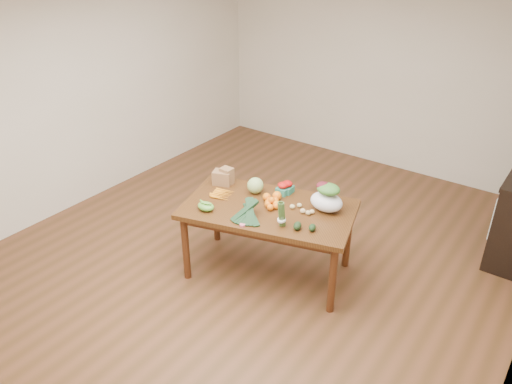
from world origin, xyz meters
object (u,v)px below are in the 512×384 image
Objects in this scene: cabbage at (255,186)px; salad_bag at (327,199)px; asparagus_bundle at (282,214)px; kale_bunch at (246,213)px; mandarin_cluster at (271,202)px; paper_bag at (222,176)px; dining_table at (268,240)px.

salad_bag is at bearing 8.81° from cabbage.
asparagus_bundle is 0.79× the size of salad_bag.
salad_bag reaches higher than kale_bunch.
asparagus_bundle is (0.27, -0.24, 0.07)m from mandarin_cluster.
paper_bag reaches higher than cabbage.
mandarin_cluster is at bearing -151.81° from salad_bag.
salad_bag is at bearing 33.98° from kale_bunch.
asparagus_bundle is 0.51m from salad_bag.
paper_bag is 0.76m from kale_bunch.
asparagus_bundle is (0.31, 0.11, 0.05)m from kale_bunch.
dining_table is 0.55m from kale_bunch.
salad_bag is at bearing 28.19° from mandarin_cluster.
mandarin_cluster is at bearing -24.56° from cabbage.
asparagus_bundle reaches higher than cabbage.
cabbage is at bearing 101.13° from kale_bunch.
mandarin_cluster is (0.28, -0.13, -0.03)m from cabbage.
paper_bag is at bearing 172.51° from mandarin_cluster.
cabbage is at bearing 130.30° from asparagus_bundle.
cabbage reaches higher than mandarin_cluster.
kale_bunch reaches higher than mandarin_cluster.
kale_bunch is (-0.04, -0.34, 0.03)m from mandarin_cluster.
dining_table is 6.39× the size of asparagus_bundle.
asparagus_bundle reaches higher than salad_bag.
paper_bag is at bearing 144.80° from asparagus_bundle.
salad_bag reaches higher than dining_table.
salad_bag reaches higher than mandarin_cluster.
cabbage is 0.40× the size of kale_bunch.
paper_bag reaches higher than dining_table.
cabbage is (-0.27, 0.16, 0.46)m from dining_table.
mandarin_cluster is 0.37m from asparagus_bundle.
mandarin_cluster is 0.45× the size of kale_bunch.
asparagus_bundle is (0.55, -0.37, 0.04)m from cabbage.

